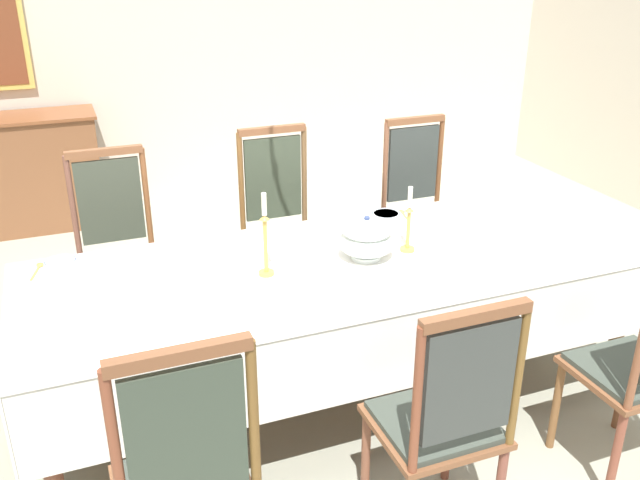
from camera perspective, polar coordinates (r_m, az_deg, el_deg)
name	(u,v)px	position (r m, az deg, el deg)	size (l,w,h in m)	color
ground	(321,376)	(3.75, 0.11, -11.21)	(6.85, 6.04, 0.04)	#999B88
dining_table	(339,276)	(3.21, 1.60, -3.02)	(2.85, 1.06, 0.75)	brown
tablecloth	(339,280)	(3.22, 1.60, -3.32)	(2.87, 1.08, 0.37)	white
chair_north_a	(118,251)	(3.91, -16.35, -0.91)	(0.44, 0.42, 1.11)	brown
chair_south_b	(444,417)	(2.59, 10.25, -14.24)	(0.44, 0.42, 1.06)	brown
chair_north_b	(281,226)	(4.06, -3.27, 1.19)	(0.44, 0.42, 1.14)	brown
chair_north_c	(420,207)	(4.42, 8.27, 2.74)	(0.44, 0.42, 1.12)	brown
soup_tureen	(366,238)	(3.19, 3.85, 0.20)	(0.26, 0.26, 0.21)	white
candlestick_west	(265,242)	(3.01, -4.54, -0.17)	(0.07, 0.07, 0.38)	gold
candlestick_east	(409,226)	(3.27, 7.33, 1.15)	(0.07, 0.07, 0.32)	gold
bowl_near_left	(386,215)	(3.69, 5.47, 2.05)	(0.16, 0.16, 0.03)	white
bowl_near_right	(61,263)	(3.34, -20.66, -1.80)	(0.14, 0.14, 0.03)	white
spoon_primary	(403,213)	(3.77, 6.86, 2.23)	(0.05, 0.18, 0.01)	gold
spoon_secondary	(39,267)	(3.37, -22.24, -2.07)	(0.06, 0.17, 0.01)	gold
sideboard	(5,175)	(5.87, -24.61, 4.88)	(1.44, 0.48, 0.90)	brown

